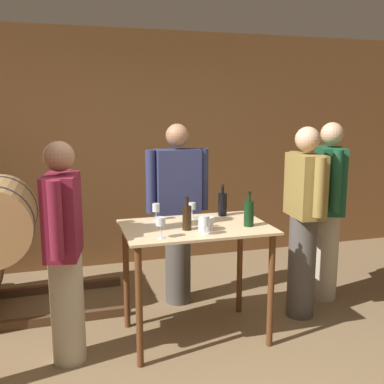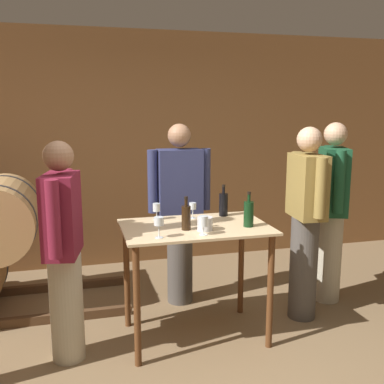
% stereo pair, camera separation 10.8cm
% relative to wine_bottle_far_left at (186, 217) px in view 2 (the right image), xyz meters
% --- Properties ---
extents(ground_plane, '(14.00, 14.00, 0.00)m').
position_rel_wine_bottle_far_left_xyz_m(ground_plane, '(-0.07, -0.55, -1.03)').
color(ground_plane, brown).
extents(back_wall, '(8.40, 0.05, 2.70)m').
position_rel_wine_bottle_far_left_xyz_m(back_wall, '(-0.07, 2.04, 0.32)').
color(back_wall, brown).
rests_on(back_wall, ground_plane).
extents(tasting_table, '(1.14, 0.74, 0.93)m').
position_rel_wine_bottle_far_left_xyz_m(tasting_table, '(0.10, 0.09, -0.27)').
color(tasting_table, '#D1B284').
rests_on(tasting_table, ground_plane).
extents(wine_bottle_far_left, '(0.07, 0.07, 0.26)m').
position_rel_wine_bottle_far_left_xyz_m(wine_bottle_far_left, '(0.00, 0.00, 0.00)').
color(wine_bottle_far_left, black).
rests_on(wine_bottle_far_left, tasting_table).
extents(wine_bottle_left, '(0.07, 0.07, 0.27)m').
position_rel_wine_bottle_far_left_xyz_m(wine_bottle_left, '(0.41, 0.35, 0.00)').
color(wine_bottle_left, black).
rests_on(wine_bottle_left, tasting_table).
extents(wine_bottle_center, '(0.08, 0.08, 0.27)m').
position_rel_wine_bottle_far_left_xyz_m(wine_bottle_center, '(0.49, -0.03, 0.01)').
color(wine_bottle_center, black).
rests_on(wine_bottle_center, tasting_table).
extents(wine_glass_near_left, '(0.07, 0.07, 0.15)m').
position_rel_wine_bottle_far_left_xyz_m(wine_glass_near_left, '(-0.24, -0.16, 0.01)').
color(wine_glass_near_left, silver).
rests_on(wine_glass_near_left, tasting_table).
extents(wine_glass_near_center, '(0.06, 0.06, 0.14)m').
position_rel_wine_bottle_far_left_xyz_m(wine_glass_near_center, '(-0.16, 0.37, -0.00)').
color(wine_glass_near_center, silver).
rests_on(wine_glass_near_center, tasting_table).
extents(wine_glass_near_right, '(0.07, 0.07, 0.14)m').
position_rel_wine_bottle_far_left_xyz_m(wine_glass_near_right, '(0.09, -0.17, -0.00)').
color(wine_glass_near_right, silver).
rests_on(wine_glass_near_right, tasting_table).
extents(wine_glass_far_side, '(0.06, 0.06, 0.13)m').
position_rel_wine_bottle_far_left_xyz_m(wine_glass_far_side, '(0.14, 0.33, -0.00)').
color(wine_glass_far_side, silver).
rests_on(wine_glass_far_side, tasting_table).
extents(ice_bucket, '(0.12, 0.12, 0.10)m').
position_rel_wine_bottle_far_left_xyz_m(ice_bucket, '(0.13, -0.05, -0.05)').
color(ice_bucket, silver).
rests_on(ice_bucket, tasting_table).
extents(person_host, '(0.29, 0.58, 1.62)m').
position_rel_wine_bottle_far_left_xyz_m(person_host, '(-0.90, 0.01, -0.18)').
color(person_host, '#B7AD93').
rests_on(person_host, ground_plane).
extents(person_visitor_with_scarf, '(0.25, 0.59, 1.68)m').
position_rel_wine_bottle_far_left_xyz_m(person_visitor_with_scarf, '(1.10, 0.19, -0.14)').
color(person_visitor_with_scarf, '#4C4742').
rests_on(person_visitor_with_scarf, ground_plane).
extents(person_visitor_bearded, '(0.34, 0.56, 1.71)m').
position_rel_wine_bottle_far_left_xyz_m(person_visitor_bearded, '(1.52, 0.45, -0.13)').
color(person_visitor_bearded, '#B7AD93').
rests_on(person_visitor_bearded, ground_plane).
extents(person_visitor_near_door, '(0.59, 0.24, 1.69)m').
position_rel_wine_bottle_far_left_xyz_m(person_visitor_near_door, '(0.13, 0.78, -0.13)').
color(person_visitor_near_door, '#4C4742').
rests_on(person_visitor_near_door, ground_plane).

